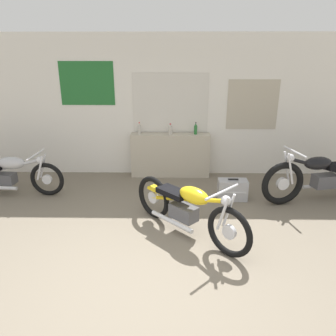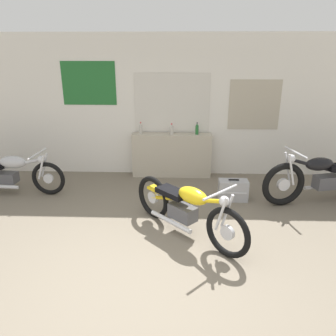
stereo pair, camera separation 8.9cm
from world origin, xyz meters
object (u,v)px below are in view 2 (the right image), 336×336
at_px(bottle_left_center, 172,130).
at_px(motorcycle_silver, 8,172).
at_px(hard_case_silver, 233,190).
at_px(bottle_center, 197,129).
at_px(bottle_leftmost, 141,129).
at_px(motorcycle_yellow, 186,208).
at_px(motorcycle_black, 323,178).

height_order(bottle_left_center, motorcycle_silver, bottle_left_center).
bearing_deg(motorcycle_silver, hard_case_silver, -2.46).
distance_m(bottle_center, hard_case_silver, 1.52).
bearing_deg(hard_case_silver, bottle_center, 117.73).
height_order(bottle_center, hard_case_silver, bottle_center).
relative_size(bottle_left_center, hard_case_silver, 0.43).
distance_m(bottle_leftmost, hard_case_silver, 2.22).
xyz_separation_m(motorcycle_yellow, hard_case_silver, (0.84, 1.17, -0.24)).
relative_size(bottle_center, motorcycle_black, 0.11).
relative_size(motorcycle_black, hard_case_silver, 4.31).
xyz_separation_m(bottle_center, motorcycle_silver, (-3.44, -0.96, -0.60)).
height_order(bottle_leftmost, bottle_left_center, bottle_leftmost).
bearing_deg(bottle_center, bottle_leftmost, 179.04).
bearing_deg(motorcycle_silver, bottle_left_center, 17.75).
xyz_separation_m(bottle_leftmost, motorcycle_black, (3.22, -1.16, -0.55)).
bearing_deg(hard_case_silver, motorcycle_silver, 177.54).
relative_size(motorcycle_silver, motorcycle_yellow, 1.36).
xyz_separation_m(bottle_leftmost, bottle_left_center, (0.62, -0.04, -0.01)).
bearing_deg(bottle_leftmost, motorcycle_silver, -157.09).
bearing_deg(bottle_center, motorcycle_yellow, -96.07).
bearing_deg(bottle_center, motorcycle_black, -28.51).
bearing_deg(motorcycle_silver, motorcycle_yellow, -22.75).
xyz_separation_m(bottle_center, motorcycle_black, (2.10, -1.14, -0.56)).
bearing_deg(bottle_leftmost, bottle_left_center, -3.60).
bearing_deg(motorcycle_black, bottle_leftmost, 160.22).
distance_m(bottle_center, motorcycle_black, 2.45).
relative_size(bottle_leftmost, bottle_left_center, 1.06).
xyz_separation_m(bottle_left_center, motorcycle_black, (2.60, -1.12, -0.55)).
distance_m(motorcycle_black, hard_case_silver, 1.53).
bearing_deg(motorcycle_yellow, bottle_center, 83.93).
bearing_deg(bottle_leftmost, hard_case_silver, -33.80).
xyz_separation_m(bottle_leftmost, bottle_center, (1.12, -0.02, 0.00)).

